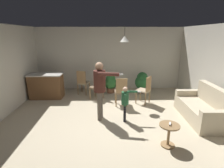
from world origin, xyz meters
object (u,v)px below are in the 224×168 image
couch_floral (202,108)px  kitchen_counter (47,86)px  spare_remote_on_table (170,124)px  person_adult (100,85)px  dining_chair_centre_back (83,82)px  dining_chair_near_wall (97,85)px  person_child (125,100)px  potted_plant_corner (142,82)px  potted_plant_by_wall (111,83)px  dining_chair_spare (121,91)px  dining_chair_by_counter (145,89)px  side_table_by_couch (169,133)px

couch_floral → kitchen_counter: couch_floral is taller
spare_remote_on_table → person_adult: bearing=139.9°
dining_chair_centre_back → spare_remote_on_table: 4.21m
kitchen_counter → dining_chair_near_wall: (1.97, -0.13, 0.07)m
person_child → couch_floral: bearing=97.3°
kitchen_counter → potted_plant_corner: bearing=6.5°
dining_chair_centre_back → potted_plant_by_wall: size_ratio=1.24×
person_child → dining_chair_centre_back: (-1.51, 2.33, -0.09)m
kitchen_counter → dining_chair_near_wall: dining_chair_near_wall is taller
couch_floral → person_child: size_ratio=1.78×
potted_plant_corner → person_adult: bearing=-126.1°
person_child → dining_chair_spare: size_ratio=1.02×
potted_plant_corner → potted_plant_by_wall: bearing=175.4°
potted_plant_by_wall → dining_chair_by_counter: bearing=-45.8°
couch_floral → dining_chair_spare: 2.52m
potted_plant_by_wall → spare_remote_on_table: 3.87m
dining_chair_by_counter → potted_plant_by_wall: 1.72m
couch_floral → potted_plant_by_wall: 3.59m
person_adult → spare_remote_on_table: 2.10m
kitchen_counter → person_child: bearing=-34.6°
person_adult → dining_chair_spare: (0.67, 0.97, -0.50)m
person_child → dining_chair_centre_back: 2.77m
dining_chair_by_counter → dining_chair_centre_back: (-2.34, 1.04, 0.00)m
dining_chair_spare → dining_chair_by_counter: bearing=9.2°
potted_plant_corner → spare_remote_on_table: bearing=-91.5°
kitchen_counter → dining_chair_by_counter: size_ratio=1.26×
person_adult → potted_plant_corner: person_adult is taller
potted_plant_corner → spare_remote_on_table: (-0.09, -3.57, 0.04)m
spare_remote_on_table → dining_chair_near_wall: bearing=120.0°
couch_floral → person_child: 2.27m
potted_plant_corner → dining_chair_near_wall: bearing=-163.1°
person_child → dining_chair_by_counter: person_child is taller
spare_remote_on_table → person_child: bearing=126.3°
potted_plant_by_wall → person_child: bearing=-81.7°
person_child → spare_remote_on_table: size_ratio=7.86×
dining_chair_by_counter → dining_chair_centre_back: bearing=101.7°
dining_chair_centre_back → potted_plant_corner: dining_chair_centre_back is taller
person_child → kitchen_counter: bearing=-118.9°
person_adult → dining_chair_near_wall: person_adult is taller
couch_floral → dining_chair_spare: same height
person_adult → potted_plant_by_wall: 2.46m
side_table_by_couch → kitchen_counter: bearing=139.7°
dining_chair_near_wall → spare_remote_on_table: bearing=146.9°
kitchen_counter → dining_chair_centre_back: dining_chair_centre_back is taller
potted_plant_by_wall → spare_remote_on_table: bearing=-71.6°
side_table_by_couch → person_child: person_child is taller
side_table_by_couch → dining_chair_near_wall: bearing=119.8°
kitchen_counter → dining_chair_spare: bearing=-16.9°
dining_chair_centre_back → potted_plant_corner: bearing=20.0°
kitchen_counter → side_table_by_couch: bearing=-40.3°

